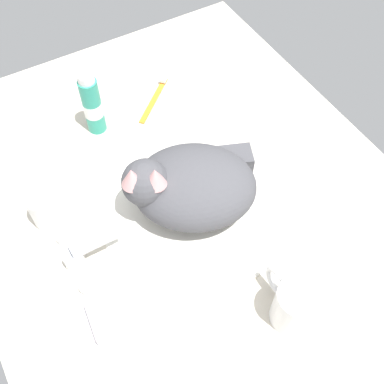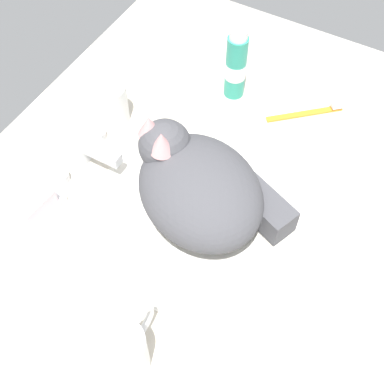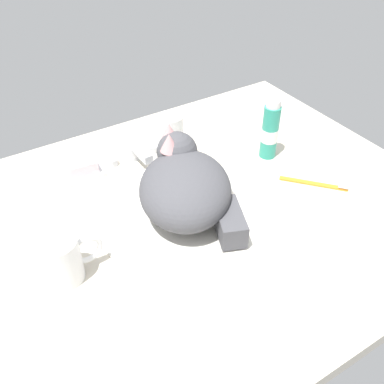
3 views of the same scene
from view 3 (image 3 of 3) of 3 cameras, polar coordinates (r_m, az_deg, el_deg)
The scene contains 10 objects.
ground_plane at distance 94.13cm, azimuth -0.83°, elevation -3.57°, with size 110.00×82.50×3.00cm, color beige.
sink_basin at distance 92.82cm, azimuth -0.84°, elevation -2.68°, with size 37.03×37.03×0.93cm, color white.
faucet at distance 107.92cm, azimuth -7.27°, elevation 5.05°, with size 14.00×10.70×5.54cm.
cat at distance 89.35cm, azimuth -0.75°, elevation 0.92°, with size 27.23×29.76×14.68cm.
coffee_mug at distance 81.24cm, azimuth -16.20°, elevation -8.24°, with size 11.39×7.15×9.08cm.
rinse_cup at distance 112.60cm, azimuth -2.71°, elevation 7.87°, with size 6.29×6.29×8.09cm.
soap_dish at distance 106.34cm, azimuth -13.76°, elevation 2.34°, with size 9.00×6.40×1.20cm, color white.
soap_bar at distance 105.20cm, azimuth -13.92°, elevation 3.21°, with size 6.71×4.54×2.79cm, color silver.
toothpaste_bottle at distance 108.11cm, azimuth 9.95°, elevation 7.74°, with size 4.05×4.05×15.15cm.
toothbrush at distance 104.37cm, azimuth 15.76°, elevation 1.09°, with size 11.03×12.23×1.60cm.
Camera 3 is at (-35.64, -59.46, 62.19)cm, focal length 41.73 mm.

